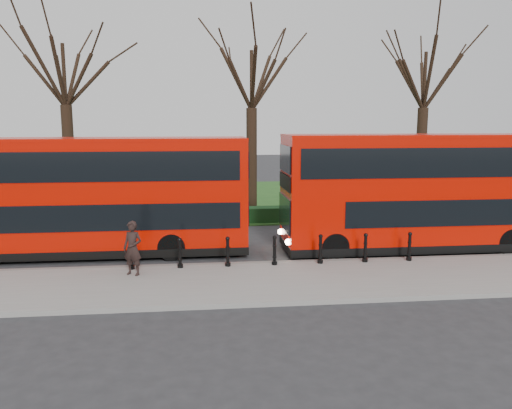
{
  "coord_description": "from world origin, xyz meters",
  "views": [
    {
      "loc": [
        -0.84,
        -18.15,
        5.11
      ],
      "look_at": [
        1.21,
        0.5,
        2.0
      ],
      "focal_mm": 35.0,
      "sensor_mm": 36.0,
      "label": 1
    }
  ],
  "objects": [
    {
      "name": "hedge",
      "position": [
        0.0,
        6.8,
        0.4
      ],
      "size": [
        60.0,
        0.9,
        0.8
      ],
      "primitive_type": "cube",
      "color": "black",
      "rests_on": "ground"
    },
    {
      "name": "pavement",
      "position": [
        0.0,
        -3.0,
        0.07
      ],
      "size": [
        60.0,
        4.0,
        0.15
      ],
      "primitive_type": "cube",
      "color": "gray",
      "rests_on": "ground"
    },
    {
      "name": "yellow_line_outer",
      "position": [
        0.0,
        -0.7,
        0.01
      ],
      "size": [
        60.0,
        0.1,
        0.01
      ],
      "primitive_type": "cube",
      "color": "yellow",
      "rests_on": "ground"
    },
    {
      "name": "kerb",
      "position": [
        0.0,
        -1.0,
        0.07
      ],
      "size": [
        60.0,
        0.25,
        0.16
      ],
      "primitive_type": "cube",
      "color": "slate",
      "rests_on": "ground"
    },
    {
      "name": "bus_rear",
      "position": [
        8.15,
        0.63,
        2.33
      ],
      "size": [
        11.63,
        2.67,
        4.63
      ],
      "color": "#BF0C00",
      "rests_on": "ground"
    },
    {
      "name": "ground",
      "position": [
        0.0,
        0.0,
        0.0
      ],
      "size": [
        120.0,
        120.0,
        0.0
      ],
      "primitive_type": "plane",
      "color": "#28282B",
      "rests_on": "ground"
    },
    {
      "name": "grass_verge",
      "position": [
        0.0,
        15.0,
        0.03
      ],
      "size": [
        60.0,
        18.0,
        0.06
      ],
      "primitive_type": "cube",
      "color": "#1E4A18",
      "rests_on": "ground"
    },
    {
      "name": "tree_mid",
      "position": [
        2.0,
        10.0,
        7.77
      ],
      "size": [
        6.85,
        6.85,
        10.7
      ],
      "color": "black",
      "rests_on": "ground"
    },
    {
      "name": "yellow_line_inner",
      "position": [
        0.0,
        -0.5,
        0.01
      ],
      "size": [
        60.0,
        0.1,
        0.01
      ],
      "primitive_type": "cube",
      "color": "yellow",
      "rests_on": "ground"
    },
    {
      "name": "bollard_row",
      "position": [
        1.66,
        -1.35,
        0.65
      ],
      "size": [
        10.01,
        0.15,
        1.0
      ],
      "color": "black",
      "rests_on": "pavement"
    },
    {
      "name": "tree_right",
      "position": [
        12.0,
        10.0,
        7.83
      ],
      "size": [
        6.89,
        6.89,
        10.77
      ],
      "color": "black",
      "rests_on": "ground"
    },
    {
      "name": "pedestrian",
      "position": [
        -3.12,
        -2.01,
        1.05
      ],
      "size": [
        0.77,
        0.66,
        1.79
      ],
      "primitive_type": "imported",
      "rotation": [
        0.0,
        0.0,
        -0.42
      ],
      "color": "black",
      "rests_on": "pavement"
    },
    {
      "name": "tree_left",
      "position": [
        -8.0,
        10.0,
        7.95
      ],
      "size": [
        7.0,
        7.0,
        10.94
      ],
      "color": "black",
      "rests_on": "ground"
    },
    {
      "name": "bus_lead",
      "position": [
        -4.79,
        1.26,
        2.27
      ],
      "size": [
        11.35,
        2.61,
        4.52
      ],
      "color": "#BF0C00",
      "rests_on": "ground"
    }
  ]
}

